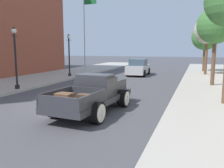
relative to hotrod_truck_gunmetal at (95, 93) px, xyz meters
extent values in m
plane|color=#47474C|center=(-1.55, 0.31, -0.75)|extent=(140.00, 140.00, 0.00)
cube|color=#333338|center=(-0.01, -0.24, -0.21)|extent=(2.03, 4.99, 0.24)
cube|color=#333338|center=(0.01, 0.11, 0.31)|extent=(1.62, 1.19, 0.80)
cube|color=#333338|center=(0.01, 0.06, 0.77)|extent=(1.49, 1.01, 0.12)
cube|color=#3D4C5B|center=(0.04, 0.67, 0.47)|extent=(1.33, 0.11, 0.44)
cube|color=#333338|center=(0.08, 1.40, 0.17)|extent=(1.40, 1.57, 0.52)
cube|color=silver|center=(0.13, 2.20, 0.15)|extent=(0.68, 0.14, 0.47)
cube|color=#333338|center=(-0.09, -1.64, -0.07)|extent=(1.81, 2.19, 0.04)
cube|color=#333338|center=(-0.90, -1.60, 0.15)|extent=(0.20, 2.10, 0.44)
cube|color=#333338|center=(0.72, -1.69, 0.15)|extent=(0.20, 2.10, 0.44)
cube|color=#333338|center=(-0.15, -2.65, 0.15)|extent=(1.62, 0.17, 0.44)
cube|color=#333338|center=(-0.03, -0.63, 0.15)|extent=(1.62, 0.17, 0.44)
cylinder|color=black|center=(-0.83, 1.15, -0.35)|extent=(0.40, 0.82, 0.80)
cylinder|color=silver|center=(-1.02, 1.16, -0.35)|extent=(0.05, 0.66, 0.66)
cylinder|color=silver|center=(-1.03, 1.16, -0.35)|extent=(0.03, 0.24, 0.24)
cylinder|color=black|center=(0.96, 1.05, -0.35)|extent=(0.40, 0.82, 0.80)
cylinder|color=silver|center=(1.15, 1.04, -0.35)|extent=(0.05, 0.66, 0.66)
cylinder|color=silver|center=(1.16, 1.04, -0.35)|extent=(0.03, 0.24, 0.24)
cylinder|color=black|center=(-0.98, -1.54, -0.35)|extent=(0.40, 0.82, 0.80)
cylinder|color=silver|center=(-1.17, -1.53, -0.35)|extent=(0.05, 0.66, 0.66)
cylinder|color=silver|center=(-1.18, -1.53, -0.35)|extent=(0.03, 0.24, 0.24)
cylinder|color=black|center=(0.81, -1.64, -0.35)|extent=(0.40, 0.82, 0.80)
cylinder|color=silver|center=(0.99, -1.65, -0.35)|extent=(0.05, 0.66, 0.66)
cylinder|color=silver|center=(1.00, -1.65, -0.35)|extent=(0.03, 0.24, 0.24)
cube|color=brown|center=(-0.29, -1.98, 0.15)|extent=(0.62, 0.47, 0.40)
cube|color=#3D2D1E|center=(-0.29, -1.98, 0.15)|extent=(0.62, 0.08, 0.42)
cube|color=brown|center=(0.15, -1.35, 0.09)|extent=(0.46, 0.35, 0.28)
cube|color=#B7B7BC|center=(-1.50, 14.05, -0.14)|extent=(1.85, 4.35, 0.80)
cube|color=#384C5B|center=(-1.49, 13.90, 0.58)|extent=(1.58, 2.04, 0.64)
cylinder|color=black|center=(-2.36, 15.32, -0.42)|extent=(0.24, 0.67, 0.66)
cylinder|color=black|center=(-0.71, 15.37, -0.42)|extent=(0.24, 0.67, 0.66)
cylinder|color=black|center=(-2.28, 12.74, -0.42)|extent=(0.24, 0.67, 0.66)
cylinder|color=black|center=(-0.63, 12.79, -0.42)|extent=(0.24, 0.67, 0.66)
cylinder|color=black|center=(-6.56, 2.58, -0.48)|extent=(0.28, 0.28, 0.24)
cylinder|color=black|center=(-6.56, 2.58, 1.24)|extent=(0.12, 0.12, 3.20)
cylinder|color=black|center=(-6.56, 2.58, 2.69)|extent=(0.50, 0.04, 0.04)
sphere|color=silver|center=(-6.56, 2.58, 3.00)|extent=(0.32, 0.32, 0.32)
cone|color=black|center=(-6.56, 2.58, 3.18)|extent=(0.24, 0.24, 0.14)
cylinder|color=black|center=(-7.06, 9.91, -0.48)|extent=(0.28, 0.28, 0.24)
cylinder|color=black|center=(-7.06, 9.91, 1.24)|extent=(0.12, 0.12, 3.20)
cylinder|color=black|center=(-7.06, 9.91, 2.69)|extent=(0.50, 0.04, 0.04)
sphere|color=silver|center=(-7.06, 9.91, 3.00)|extent=(0.32, 0.32, 0.32)
cone|color=black|center=(-7.06, 9.91, 3.18)|extent=(0.24, 0.24, 0.14)
cylinder|color=#B2B2B7|center=(-9.31, 17.57, 3.90)|extent=(0.12, 0.12, 9.00)
cube|color=#196633|center=(-8.45, 17.57, 7.75)|extent=(1.60, 0.03, 1.00)
cylinder|color=brown|center=(5.12, 8.44, 0.96)|extent=(0.26, 0.26, 3.14)
sphere|color=#3D7538|center=(5.12, 8.44, 3.47)|extent=(2.49, 2.49, 2.49)
cylinder|color=brown|center=(4.87, 15.68, 1.05)|extent=(0.26, 0.26, 3.31)
sphere|color=#ADA893|center=(4.87, 15.68, 3.66)|extent=(2.56, 2.56, 2.56)
cylinder|color=brown|center=(4.76, 19.24, 0.76)|extent=(0.26, 0.26, 2.72)
sphere|color=#3D7538|center=(4.76, 19.24, 3.21)|extent=(2.92, 2.92, 2.92)
camera|label=1|loc=(4.09, -9.02, 1.91)|focal=37.35mm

